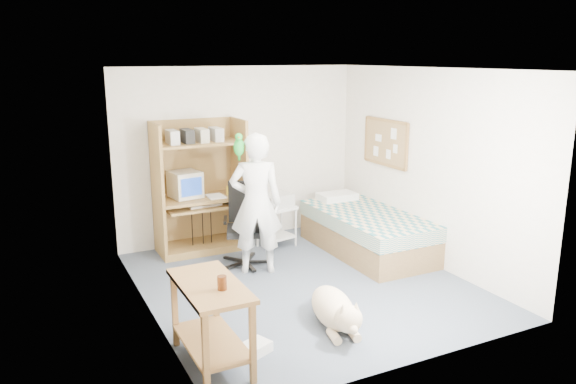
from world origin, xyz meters
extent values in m
plane|color=#404B57|center=(0.00, 0.00, 0.00)|extent=(4.00, 4.00, 0.00)
cube|color=silver|center=(0.00, 2.00, 1.25)|extent=(3.60, 0.02, 2.50)
cube|color=silver|center=(1.80, 0.00, 1.25)|extent=(0.02, 4.00, 2.50)
cube|color=silver|center=(-1.80, 0.00, 1.25)|extent=(0.02, 4.00, 2.50)
cube|color=white|center=(0.00, 0.00, 2.50)|extent=(3.60, 4.00, 0.02)
cube|color=brown|center=(-1.28, 1.70, 0.90)|extent=(0.04, 0.60, 1.80)
cube|color=brown|center=(-0.12, 1.70, 0.90)|extent=(0.04, 0.60, 1.80)
cube|color=brown|center=(-0.70, 1.99, 0.90)|extent=(1.20, 0.02, 1.80)
cube|color=brown|center=(-0.70, 1.70, 0.74)|extent=(1.12, 0.60, 0.04)
cube|color=brown|center=(-0.70, 1.62, 0.64)|extent=(1.00, 0.50, 0.03)
cube|color=brown|center=(-0.70, 1.70, 1.50)|extent=(1.12, 0.55, 0.03)
cube|color=brown|center=(-0.70, 1.70, 0.05)|extent=(1.12, 0.60, 0.10)
cube|color=brown|center=(1.30, 0.60, 0.18)|extent=(1.00, 2.00, 0.36)
cube|color=#2D7178|center=(1.30, 0.60, 0.46)|extent=(1.02, 2.02, 0.20)
cube|color=white|center=(1.30, 1.40, 0.60)|extent=(0.55, 0.35, 0.12)
cube|color=brown|center=(-1.55, -1.20, 0.73)|extent=(0.50, 1.00, 0.04)
cube|color=brown|center=(-1.75, -1.65, 0.35)|extent=(0.05, 0.05, 0.70)
cube|color=brown|center=(-1.35, -1.65, 0.35)|extent=(0.05, 0.05, 0.70)
cube|color=brown|center=(-1.75, -0.75, 0.35)|extent=(0.05, 0.05, 0.70)
cube|color=brown|center=(-1.35, -0.75, 0.35)|extent=(0.05, 0.05, 0.70)
cube|color=brown|center=(-1.55, -1.20, 0.20)|extent=(0.46, 0.92, 0.03)
cube|color=olive|center=(1.78, 0.90, 1.45)|extent=(0.03, 0.90, 0.60)
cube|color=brown|center=(1.77, 0.90, 1.76)|extent=(0.04, 0.94, 0.04)
cube|color=brown|center=(1.77, 0.90, 1.14)|extent=(0.04, 0.94, 0.04)
cylinder|color=black|center=(-0.39, 0.87, 0.04)|extent=(0.59, 0.59, 0.06)
cylinder|color=black|center=(-0.39, 0.87, 0.23)|extent=(0.06, 0.06, 0.40)
cube|color=black|center=(-0.39, 0.87, 0.47)|extent=(0.59, 0.59, 0.08)
cube|color=black|center=(-0.30, 1.09, 0.79)|extent=(0.41, 0.21, 0.54)
cube|color=black|center=(-0.62, 0.97, 0.61)|extent=(0.15, 0.29, 0.04)
cube|color=black|center=(-0.16, 0.78, 0.61)|extent=(0.15, 0.29, 0.04)
imported|color=white|center=(-0.34, 0.62, 0.88)|extent=(0.75, 0.63, 1.75)
ellipsoid|color=#128122|center=(-0.54, 0.64, 1.58)|extent=(0.13, 0.13, 0.21)
sphere|color=#128122|center=(-0.55, 0.61, 1.71)|extent=(0.09, 0.09, 0.09)
cone|color=#ED5B15|center=(-0.57, 0.57, 1.71)|extent=(0.05, 0.05, 0.04)
cylinder|color=#128122|center=(-0.52, 0.69, 1.47)|extent=(0.08, 0.14, 0.12)
ellipsoid|color=beige|center=(-0.22, -1.03, 0.18)|extent=(0.52, 0.84, 0.36)
sphere|color=beige|center=(-0.31, -1.46, 0.26)|extent=(0.26, 0.26, 0.26)
cone|color=beige|center=(-0.38, -1.47, 0.38)|extent=(0.08, 0.08, 0.10)
cone|color=beige|center=(-0.25, -1.50, 0.38)|extent=(0.08, 0.08, 0.10)
ellipsoid|color=beige|center=(-0.33, -1.57, 0.22)|extent=(0.12, 0.16, 0.09)
cylinder|color=beige|center=(-0.14, -0.62, 0.11)|extent=(0.12, 0.26, 0.13)
cube|color=silver|center=(0.29, 1.37, 0.57)|extent=(0.56, 0.49, 0.04)
cube|color=silver|center=(0.29, 1.37, 0.15)|extent=(0.51, 0.44, 0.03)
cylinder|color=silver|center=(0.08, 1.20, 0.28)|extent=(0.03, 0.03, 0.57)
cylinder|color=silver|center=(0.51, 1.20, 0.28)|extent=(0.03, 0.03, 0.57)
cylinder|color=silver|center=(0.08, 1.53, 0.28)|extent=(0.03, 0.03, 0.57)
cylinder|color=silver|center=(0.51, 1.53, 0.28)|extent=(0.03, 0.03, 0.57)
cube|color=#ABABA6|center=(0.29, 1.37, 0.67)|extent=(0.48, 0.40, 0.18)
cube|color=beige|center=(-0.89, 1.75, 0.95)|extent=(0.43, 0.45, 0.35)
cube|color=navy|center=(-0.86, 1.56, 0.95)|extent=(0.30, 0.06, 0.24)
cube|color=beige|center=(-0.68, 1.58, 0.67)|extent=(0.46, 0.18, 0.03)
cylinder|color=gold|center=(-0.30, 1.65, 0.82)|extent=(0.08, 0.08, 0.12)
cylinder|color=#431F0A|center=(-1.50, -1.37, 0.81)|extent=(0.08, 0.08, 0.12)
cube|color=silver|center=(-1.14, -1.21, 0.05)|extent=(0.31, 0.28, 0.10)
cube|color=#B7B8B2|center=(-1.50, -1.20, 0.04)|extent=(0.19, 0.23, 0.08)
camera|label=1|loc=(-2.94, -5.49, 2.64)|focal=35.00mm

